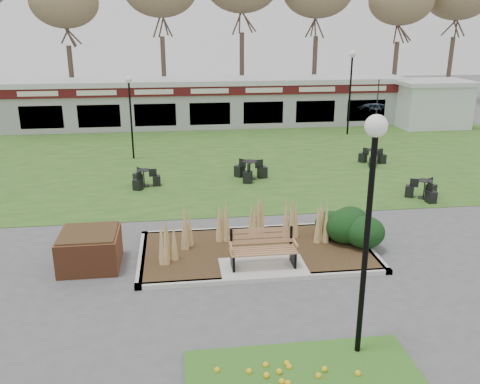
{
  "coord_description": "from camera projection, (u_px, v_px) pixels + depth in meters",
  "views": [
    {
      "loc": [
        -2.09,
        -11.4,
        5.98
      ],
      "look_at": [
        -0.35,
        2.0,
        1.53
      ],
      "focal_mm": 38.0,
      "sensor_mm": 36.0,
      "label": 1
    }
  ],
  "objects": [
    {
      "name": "ground",
      "position": [
        264.0,
        273.0,
        12.86
      ],
      "size": [
        100.0,
        100.0,
        0.0
      ],
      "primitive_type": "plane",
      "color": "#515154",
      "rests_on": "ground"
    },
    {
      "name": "lawn",
      "position": [
        220.0,
        157.0,
        24.16
      ],
      "size": [
        34.0,
        16.0,
        0.02
      ],
      "primitive_type": "cube",
      "color": "#2B581B",
      "rests_on": "ground"
    },
    {
      "name": "planting_bed",
      "position": [
        301.0,
        236.0,
        14.17
      ],
      "size": [
        6.75,
        3.4,
        1.27
      ],
      "color": "#372416",
      "rests_on": "ground"
    },
    {
      "name": "park_bench",
      "position": [
        263.0,
        248.0,
        12.91
      ],
      "size": [
        1.7,
        0.66,
        0.93
      ],
      "color": "#AA774D",
      "rests_on": "ground"
    },
    {
      "name": "brick_planter",
      "position": [
        90.0,
        249.0,
        13.12
      ],
      "size": [
        1.5,
        1.5,
        0.95
      ],
      "color": "brown",
      "rests_on": "ground"
    },
    {
      "name": "food_pavilion",
      "position": [
        208.0,
        102.0,
        31.2
      ],
      "size": [
        24.6,
        3.4,
        2.9
      ],
      "color": "#9C9C9F",
      "rests_on": "ground"
    },
    {
      "name": "service_hut",
      "position": [
        431.0,
        103.0,
        31.01
      ],
      "size": [
        4.4,
        3.4,
        2.83
      ],
      "color": "silver",
      "rests_on": "ground"
    },
    {
      "name": "lamp_post_near_right",
      "position": [
        371.0,
        187.0,
        8.66
      ],
      "size": [
        0.38,
        0.38,
        4.6
      ],
      "color": "black",
      "rests_on": "ground"
    },
    {
      "name": "lamp_post_mid_right",
      "position": [
        130.0,
        99.0,
        23.02
      ],
      "size": [
        0.32,
        0.32,
        3.82
      ],
      "color": "black",
      "rests_on": "ground"
    },
    {
      "name": "lamp_post_far_right",
      "position": [
        351.0,
        74.0,
        28.13
      ],
      "size": [
        0.39,
        0.39,
        4.67
      ],
      "color": "black",
      "rests_on": "ground"
    },
    {
      "name": "bistro_set_a",
      "position": [
        250.0,
        173.0,
        20.6
      ],
      "size": [
        1.34,
        1.38,
        0.75
      ],
      "color": "black",
      "rests_on": "ground"
    },
    {
      "name": "bistro_set_b",
      "position": [
        144.0,
        181.0,
        19.68
      ],
      "size": [
        1.11,
        1.24,
        0.66
      ],
      "color": "black",
      "rests_on": "ground"
    },
    {
      "name": "bistro_set_c",
      "position": [
        424.0,
        192.0,
        18.32
      ],
      "size": [
        1.27,
        1.14,
        0.68
      ],
      "color": "black",
      "rests_on": "ground"
    },
    {
      "name": "bistro_set_d",
      "position": [
        372.0,
        159.0,
        22.84
      ],
      "size": [
        1.17,
        1.24,
        0.67
      ],
      "color": "black",
      "rests_on": "ground"
    },
    {
      "name": "patio_umbrella",
      "position": [
        376.0,
        119.0,
        25.62
      ],
      "size": [
        1.94,
        1.98,
        2.32
      ],
      "color": "black",
      "rests_on": "ground"
    }
  ]
}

